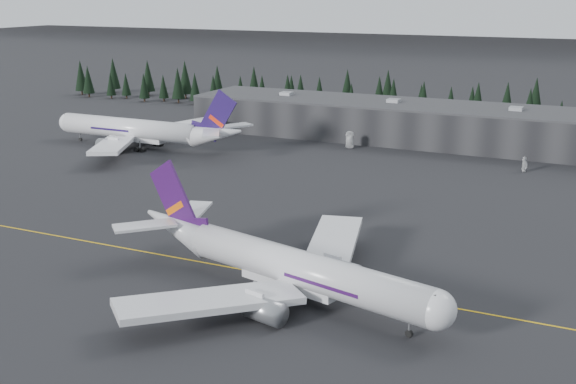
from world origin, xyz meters
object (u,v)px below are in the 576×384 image
at_px(jet_main, 279,263).
at_px(gse_vehicle_a, 350,146).
at_px(jet_parked, 145,131).
at_px(gse_vehicle_b, 525,169).
at_px(terminal, 422,123).

bearing_deg(jet_main, gse_vehicle_a, 118.77).
height_order(jet_parked, gse_vehicle_b, jet_parked).
xyz_separation_m(jet_main, gse_vehicle_b, (25.76, 104.76, -4.68)).
bearing_deg(terminal, gse_vehicle_b, -37.64).
distance_m(terminal, jet_main, 134.24).
height_order(terminal, gse_vehicle_a, terminal).
xyz_separation_m(jet_main, jet_parked, (-89.00, 85.15, 0.39)).
bearing_deg(terminal, jet_parked, -147.83).
bearing_deg(gse_vehicle_a, jet_parked, -164.76).
height_order(jet_main, jet_parked, jet_parked).
relative_size(jet_parked, gse_vehicle_a, 12.57).
distance_m(jet_main, gse_vehicle_a, 117.00).
height_order(gse_vehicle_a, gse_vehicle_b, gse_vehicle_a).
xyz_separation_m(jet_parked, gse_vehicle_b, (114.77, 19.61, -5.07)).
relative_size(jet_main, jet_parked, 0.92).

